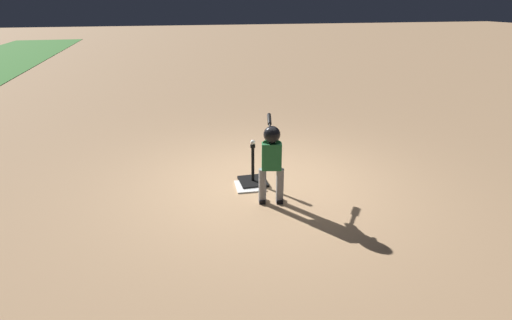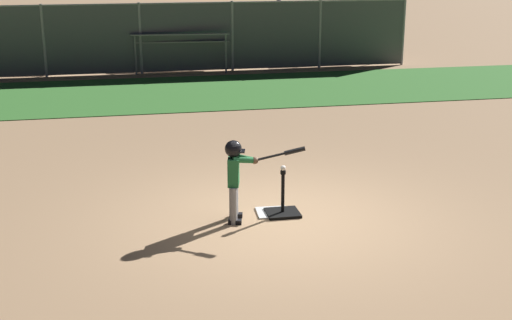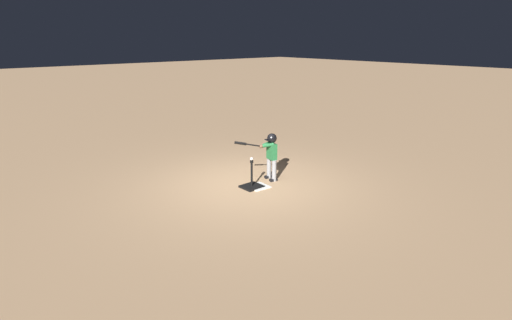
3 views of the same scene
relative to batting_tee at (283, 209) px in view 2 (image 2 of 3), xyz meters
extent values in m
plane|color=tan|center=(-0.04, -0.18, -0.08)|extent=(90.00, 90.00, 0.00)
cube|color=#3D7F33|center=(-0.04, 8.83, -0.07)|extent=(56.00, 4.56, 0.02)
cylinder|color=#9E9EA3|center=(-4.09, 11.91, 0.94)|extent=(0.08, 0.08, 2.05)
cylinder|color=#9E9EA3|center=(-1.39, 11.91, 0.94)|extent=(0.08, 0.08, 2.05)
cylinder|color=#9E9EA3|center=(1.31, 11.91, 0.94)|extent=(0.08, 0.08, 2.05)
cylinder|color=#9E9EA3|center=(4.01, 11.91, 0.94)|extent=(0.08, 0.08, 2.05)
cylinder|color=#9E9EA3|center=(6.70, 11.91, 0.94)|extent=(0.08, 0.08, 2.05)
cube|color=#565B60|center=(-0.04, 11.91, 0.94)|extent=(13.49, 0.02, 1.97)
cylinder|color=#9E9EA3|center=(-0.04, 11.91, 1.93)|extent=(13.49, 0.04, 0.04)
cube|color=white|center=(-0.13, 0.08, -0.07)|extent=(0.47, 0.47, 0.02)
cube|color=black|center=(0.00, 0.00, -0.06)|extent=(0.46, 0.42, 0.04)
cylinder|color=black|center=(0.00, 0.00, 0.24)|extent=(0.05, 0.05, 0.55)
cylinder|color=black|center=(0.00, 0.00, 0.54)|extent=(0.08, 0.08, 0.05)
cylinder|color=gray|center=(-0.68, 0.02, 0.18)|extent=(0.13, 0.13, 0.52)
cube|color=black|center=(-0.66, 0.02, -0.05)|extent=(0.20, 0.13, 0.06)
cylinder|color=gray|center=(-0.74, -0.22, 0.18)|extent=(0.13, 0.13, 0.52)
cube|color=black|center=(-0.72, -0.22, -0.05)|extent=(0.20, 0.13, 0.06)
cube|color=#236B38|center=(-0.71, -0.10, 0.63)|extent=(0.20, 0.30, 0.38)
sphere|color=brown|center=(-0.71, -0.10, 0.93)|extent=(0.20, 0.20, 0.20)
sphere|color=black|center=(-0.71, -0.10, 0.94)|extent=(0.23, 0.23, 0.23)
cube|color=black|center=(-0.62, -0.12, 0.91)|extent=(0.15, 0.19, 0.01)
cylinder|color=#236B38|center=(-0.56, -0.09, 0.80)|extent=(0.31, 0.22, 0.11)
cylinder|color=#236B38|center=(-0.58, -0.17, 0.80)|extent=(0.31, 0.10, 0.11)
sphere|color=brown|center=(-0.43, -0.16, 0.79)|extent=(0.10, 0.10, 0.10)
cylinder|color=black|center=(-0.11, -0.24, 0.87)|extent=(0.65, 0.18, 0.20)
cylinder|color=black|center=(0.09, -0.28, 0.92)|extent=(0.29, 0.13, 0.13)
cylinder|color=black|center=(-0.45, -0.16, 0.78)|extent=(0.04, 0.05, 0.05)
sphere|color=white|center=(0.00, 0.00, 0.60)|extent=(0.07, 0.07, 0.07)
cube|color=gray|center=(-4.98, 13.75, 0.21)|extent=(3.45, 0.49, 0.04)
cube|color=gray|center=(-4.96, 13.98, -0.04)|extent=(3.45, 0.55, 0.04)
cube|color=gray|center=(-5.03, 13.17, 0.50)|extent=(3.45, 0.49, 0.04)
cube|color=gray|center=(-5.01, 13.40, 0.25)|extent=(3.45, 0.55, 0.04)
cube|color=gray|center=(-5.07, 12.59, 0.80)|extent=(3.45, 0.49, 0.04)
cube|color=gray|center=(-5.06, 12.82, 0.54)|extent=(3.45, 0.55, 0.04)
cylinder|color=gray|center=(-3.39, 13.86, 0.08)|extent=(0.06, 0.06, 0.31)
cylinder|color=gray|center=(-3.50, 12.46, 0.37)|extent=(0.06, 0.06, 0.90)
cylinder|color=gray|center=(-3.44, 13.16, 0.52)|extent=(0.16, 1.42, 0.63)
cube|color=gray|center=(-0.08, 13.55, 0.21)|extent=(2.86, 0.48, 0.04)
cube|color=gray|center=(-0.06, 13.80, -0.04)|extent=(2.86, 0.54, 0.04)
cube|color=gray|center=(-0.14, 12.92, 0.49)|extent=(2.86, 0.48, 0.04)
cube|color=gray|center=(-0.12, 13.17, 0.25)|extent=(2.86, 0.54, 0.04)
cube|color=gray|center=(-0.20, 12.29, 0.78)|extent=(2.86, 0.48, 0.04)
cube|color=gray|center=(-0.17, 12.54, 0.53)|extent=(2.86, 0.54, 0.04)
cube|color=gray|center=(-0.25, 11.67, 1.07)|extent=(2.86, 0.48, 0.04)
cube|color=gray|center=(-0.23, 11.92, 0.82)|extent=(2.86, 0.54, 0.04)
cylinder|color=gray|center=(1.24, 13.68, 0.07)|extent=(0.06, 0.06, 0.31)
cylinder|color=gray|center=(1.05, 11.55, 0.50)|extent=(0.06, 0.06, 1.17)
cylinder|color=gray|center=(1.15, 12.61, 0.66)|extent=(0.24, 2.16, 0.90)
cylinder|color=gray|center=(-1.36, 13.92, 0.07)|extent=(0.06, 0.06, 0.31)
cylinder|color=gray|center=(-1.56, 11.78, 0.50)|extent=(0.06, 0.06, 1.17)
cylinder|color=gray|center=(-1.46, 12.85, 0.66)|extent=(0.24, 2.16, 0.90)
cube|color=gray|center=(5.04, 14.29, 0.25)|extent=(2.64, 0.33, 0.04)
cube|color=gray|center=(5.03, 14.53, -0.04)|extent=(2.64, 0.39, 0.04)
cube|color=gray|center=(5.07, 13.69, 0.58)|extent=(2.64, 0.33, 0.04)
cube|color=gray|center=(5.06, 13.93, 0.29)|extent=(2.64, 0.39, 0.04)
cube|color=gray|center=(5.09, 13.09, 0.91)|extent=(2.64, 0.33, 0.04)
cube|color=gray|center=(5.08, 13.33, 0.62)|extent=(2.64, 0.39, 0.04)
cube|color=gray|center=(5.12, 12.48, 1.24)|extent=(2.64, 0.33, 0.04)
cube|color=gray|center=(5.11, 12.72, 0.95)|extent=(2.64, 0.39, 0.04)
cylinder|color=gray|center=(6.24, 14.58, 0.10)|extent=(0.06, 0.06, 0.35)
cylinder|color=gray|center=(6.33, 12.53, 0.59)|extent=(0.06, 0.06, 1.34)
cylinder|color=gray|center=(6.29, 13.56, 0.77)|extent=(0.13, 2.07, 1.04)
cylinder|color=gray|center=(3.83, 14.48, 0.10)|extent=(0.06, 0.06, 0.35)
cylinder|color=gray|center=(3.91, 12.43, 0.59)|extent=(0.06, 0.06, 1.34)
cylinder|color=gray|center=(3.87, 13.46, 0.77)|extent=(0.13, 2.07, 1.04)
camera|label=1|loc=(-5.61, 1.33, 2.61)|focal=28.00mm
camera|label=2|loc=(-2.22, -9.08, 3.55)|focal=50.00mm
camera|label=3|loc=(5.53, 6.51, 3.21)|focal=28.00mm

